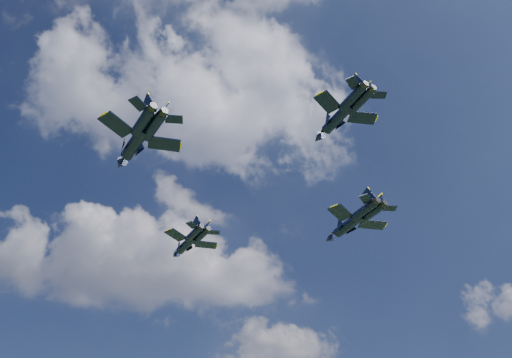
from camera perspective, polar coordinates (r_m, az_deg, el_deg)
The scene contains 4 objects.
jet_lead at distance 99.65m, azimuth -8.03°, elevation -7.46°, with size 10.49×14.20×3.43m.
jet_left at distance 78.52m, azimuth -13.78°, elevation 3.87°, with size 12.30×16.66×4.02m.
jet_right at distance 94.18m, azimuth 10.40°, elevation -5.22°, with size 12.15×16.59×3.98m.
jet_slot at distance 74.84m, azimuth 9.13°, elevation 6.74°, with size 10.13×13.93×3.32m.
Camera 1 is at (-12.75, -64.11, 3.15)m, focal length 35.00 mm.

